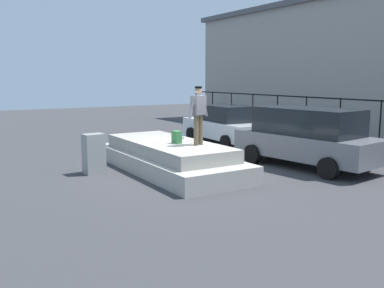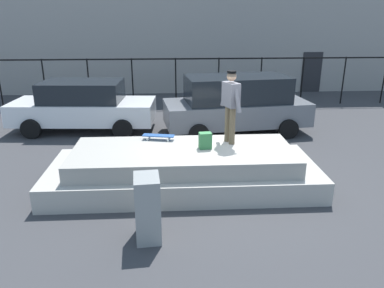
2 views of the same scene
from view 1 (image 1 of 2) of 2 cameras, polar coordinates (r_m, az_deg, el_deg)
name	(u,v)px [view 1 (image 1 of 2)]	position (r m, az deg, el deg)	size (l,w,h in m)	color
ground_plane	(187,175)	(12.76, -0.64, -4.12)	(60.00, 60.00, 0.00)	#38383A
concrete_ledge	(168,157)	(13.36, -3.21, -1.73)	(6.20, 2.45, 0.91)	#ADA89E
skateboarder	(198,111)	(12.40, 0.86, 4.46)	(0.41, 0.88, 1.72)	brown
skateboard	(178,134)	(14.10, -1.83, 1.30)	(0.80, 0.35, 0.12)	#264C8C
backpack	(177,137)	(12.82, -2.06, 0.93)	(0.28, 0.20, 0.38)	#33723F
car_white_sedan_near	(226,124)	(18.45, 4.58, 2.63)	(4.90, 2.30, 1.70)	white
car_grey_hatchback_mid	(307,136)	(14.21, 15.15, 1.00)	(4.94, 2.56, 1.91)	slate
utility_box	(94,154)	(13.13, -13.02, -1.29)	(0.44, 0.60, 1.21)	gray
fence_row	(359,116)	(17.83, 21.52, 3.49)	(24.06, 0.06, 2.06)	black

